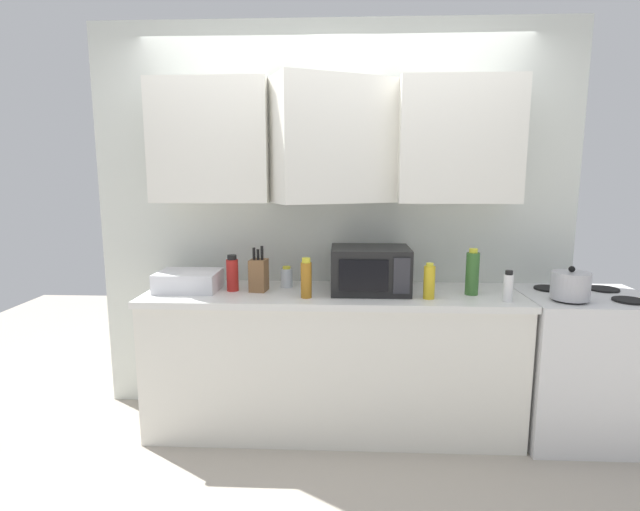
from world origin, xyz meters
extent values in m
plane|color=#B2A899|center=(0.00, -1.00, 0.00)|extent=(8.00, 8.00, 0.00)
cube|color=silver|center=(0.00, 0.03, 1.30)|extent=(3.20, 0.06, 2.60)
cube|color=white|center=(-0.77, -0.15, 1.83)|extent=(0.73, 0.33, 0.75)
cube|color=white|center=(0.00, -0.20, 1.83)|extent=(0.81, 0.60, 0.75)
cube|color=white|center=(0.77, -0.15, 1.83)|extent=(0.73, 0.33, 0.75)
cube|color=white|center=(0.00, -0.30, 0.43)|extent=(2.30, 0.60, 0.86)
cube|color=white|center=(0.00, -0.30, 0.88)|extent=(2.33, 0.63, 0.04)
cube|color=silver|center=(1.55, -0.32, 0.45)|extent=(0.76, 0.64, 0.90)
cylinder|color=black|center=(1.38, -0.46, 0.91)|extent=(0.18, 0.18, 0.01)
cylinder|color=black|center=(1.72, -0.46, 0.91)|extent=(0.18, 0.18, 0.01)
cylinder|color=black|center=(1.38, -0.18, 0.91)|extent=(0.18, 0.18, 0.01)
cylinder|color=black|center=(1.72, -0.18, 0.91)|extent=(0.18, 0.18, 0.01)
cylinder|color=#B2B2B7|center=(1.38, -0.46, 0.99)|extent=(0.21, 0.21, 0.16)
sphere|color=black|center=(1.38, -0.46, 1.09)|extent=(0.04, 0.04, 0.04)
cube|color=black|center=(0.23, -0.29, 1.04)|extent=(0.48, 0.36, 0.28)
cube|color=black|center=(0.19, -0.47, 1.04)|extent=(0.29, 0.01, 0.18)
cube|color=#2D2D33|center=(0.41, -0.47, 1.04)|extent=(0.10, 0.01, 0.21)
cube|color=silver|center=(-0.91, -0.30, 0.96)|extent=(0.38, 0.30, 0.12)
cube|color=brown|center=(-0.46, -0.30, 1.00)|extent=(0.11, 0.13, 0.20)
cylinder|color=black|center=(-0.49, -0.31, 1.14)|extent=(0.02, 0.02, 0.08)
cylinder|color=black|center=(-0.46, -0.31, 1.13)|extent=(0.02, 0.02, 0.07)
cylinder|color=black|center=(-0.44, -0.31, 1.14)|extent=(0.02, 0.02, 0.09)
cylinder|color=red|center=(-0.63, -0.30, 1.00)|extent=(0.07, 0.07, 0.20)
cylinder|color=black|center=(-0.63, -0.30, 1.11)|extent=(0.06, 0.06, 0.03)
cylinder|color=#AD701E|center=(-0.15, -0.46, 1.01)|extent=(0.07, 0.07, 0.21)
cylinder|color=yellow|center=(-0.15, -0.46, 1.13)|extent=(0.05, 0.05, 0.03)
cylinder|color=#386B2D|center=(0.85, -0.33, 1.03)|extent=(0.08, 0.08, 0.26)
cylinder|color=yellow|center=(0.85, -0.33, 1.17)|extent=(0.05, 0.05, 0.03)
cylinder|color=gold|center=(0.57, -0.45, 1.00)|extent=(0.07, 0.07, 0.19)
cylinder|color=yellow|center=(0.57, -0.45, 1.10)|extent=(0.04, 0.04, 0.02)
cylinder|color=silver|center=(-0.30, -0.19, 0.96)|extent=(0.08, 0.08, 0.12)
cylinder|color=yellow|center=(-0.30, -0.19, 1.03)|extent=(0.05, 0.05, 0.02)
cylinder|color=white|center=(1.01, -0.49, 0.98)|extent=(0.06, 0.06, 0.16)
cylinder|color=black|center=(1.01, -0.49, 1.07)|extent=(0.04, 0.04, 0.02)
camera|label=1|loc=(0.06, -3.25, 1.62)|focal=27.24mm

